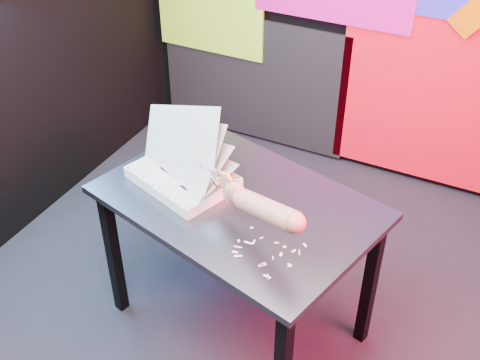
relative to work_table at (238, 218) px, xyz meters
The scene contains 7 objects.
room 0.71m from the work_table, 28.63° to the left, with size 3.01×3.01×2.71m.
backdrop 1.55m from the work_table, 84.41° to the left, with size 2.88×0.05×2.08m.
work_table is the anchor object (origin of this frame).
printout_stack 0.30m from the work_table, behind, with size 0.49×0.42×0.38m.
scissors 0.26m from the work_table, 89.41° to the right, with size 0.21×0.11×0.13m.
hand_forearm 0.40m from the work_table, 45.64° to the right, with size 0.42×0.24×0.18m.
paper_clippings 0.35m from the work_table, 45.56° to the right, with size 0.25×0.23×0.00m.
Camera 1 is at (0.79, -1.77, 2.28)m, focal length 45.00 mm.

